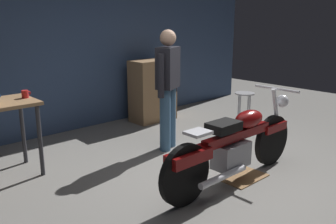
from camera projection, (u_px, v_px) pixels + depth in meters
ground_plane at (205, 177)px, 4.26m from camera, size 12.00×12.00×0.00m
back_wall at (79, 35)px, 5.87m from camera, size 8.00×0.12×3.10m
motorcycle at (235, 144)px, 4.03m from camera, size 2.19×0.60×1.00m
person_standing at (168, 85)px, 4.97m from camera, size 0.53×0.36×1.67m
shop_stool at (244, 101)px, 5.90m from camera, size 0.32×0.32×0.64m
wooden_dresser at (153, 91)px, 6.50m from camera, size 0.80×0.47×1.10m
drip_tray at (242, 177)px, 4.25m from camera, size 0.56×0.40×0.01m
mug_red_diner at (25, 94)px, 4.26m from camera, size 0.11×0.08×0.09m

